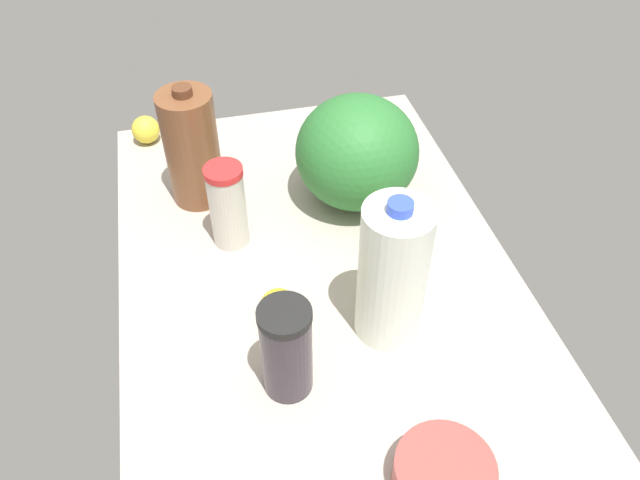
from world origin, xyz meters
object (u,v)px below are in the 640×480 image
(watermelon, at_px, (357,152))
(lemon_by_jug, at_px, (146,130))
(mixing_bowl, at_px, (443,476))
(chocolate_milk_jug, at_px, (192,148))
(lemon_beside_bowl, at_px, (396,255))
(tumbler_cup, at_px, (228,206))
(milk_jug, at_px, (392,273))
(shaker_bottle, at_px, (286,350))
(lemon_loose, at_px, (279,307))

(watermelon, distance_m, lemon_by_jug, 0.55)
(mixing_bowl, height_order, chocolate_milk_jug, chocolate_milk_jug)
(lemon_beside_bowl, bearing_deg, tumbler_cup, 62.58)
(mixing_bowl, bearing_deg, milk_jug, -2.46)
(lemon_beside_bowl, relative_size, lemon_by_jug, 1.13)
(lemon_beside_bowl, bearing_deg, mixing_bowl, 170.64)
(shaker_bottle, bearing_deg, milk_jug, -68.39)
(tumbler_cup, relative_size, lemon_by_jug, 2.73)
(tumbler_cup, height_order, lemon_by_jug, tumbler_cup)
(chocolate_milk_jug, bearing_deg, shaker_bottle, -169.57)
(milk_jug, distance_m, lemon_by_jug, 0.80)
(mixing_bowl, bearing_deg, watermelon, -4.81)
(lemon_by_jug, bearing_deg, tumbler_cup, -158.65)
(watermelon, bearing_deg, lemon_beside_bowl, -176.15)
(lemon_beside_bowl, height_order, lemon_by_jug, lemon_beside_bowl)
(tumbler_cup, bearing_deg, lemon_beside_bowl, -117.42)
(mixing_bowl, distance_m, lemon_by_jug, 1.05)
(tumbler_cup, bearing_deg, lemon_loose, -166.16)
(lemon_beside_bowl, distance_m, lemon_by_jug, 0.71)
(watermelon, bearing_deg, tumbler_cup, 104.79)
(lemon_loose, bearing_deg, lemon_by_jug, 18.68)
(mixing_bowl, distance_m, lemon_loose, 0.40)
(milk_jug, relative_size, lemon_loose, 4.31)
(watermelon, xyz_separation_m, lemon_by_jug, (0.32, 0.44, -0.09))
(shaker_bottle, height_order, chocolate_milk_jug, chocolate_milk_jug)
(tumbler_cup, relative_size, lemon_beside_bowl, 2.41)
(watermelon, height_order, lemon_beside_bowl, watermelon)
(shaker_bottle, xyz_separation_m, lemon_beside_bowl, (0.21, -0.25, -0.06))
(chocolate_milk_jug, relative_size, lemon_beside_bowl, 3.57)
(shaker_bottle, relative_size, mixing_bowl, 1.28)
(milk_jug, xyz_separation_m, mixing_bowl, (-0.30, 0.01, -0.11))
(shaker_bottle, xyz_separation_m, watermelon, (0.44, -0.24, 0.03))
(milk_jug, height_order, lemon_beside_bowl, milk_jug)
(chocolate_milk_jug, xyz_separation_m, lemon_by_jug, (0.24, 0.10, -0.09))
(watermelon, xyz_separation_m, tumbler_cup, (-0.07, 0.28, -0.03))
(lemon_beside_bowl, xyz_separation_m, lemon_loose, (-0.07, 0.24, -0.00))
(lemon_loose, distance_m, lemon_by_jug, 0.66)
(lemon_loose, bearing_deg, shaker_bottle, 175.54)
(chocolate_milk_jug, xyz_separation_m, lemon_loose, (-0.38, -0.11, -0.09))
(watermelon, bearing_deg, mixing_bowl, 175.19)
(tumbler_cup, height_order, milk_jug, milk_jug)
(lemon_beside_bowl, distance_m, lemon_loose, 0.25)
(shaker_bottle, bearing_deg, tumbler_cup, 7.09)
(shaker_bottle, height_order, watermelon, watermelon)
(shaker_bottle, distance_m, tumbler_cup, 0.37)
(shaker_bottle, xyz_separation_m, chocolate_milk_jug, (0.52, 0.10, 0.03))
(chocolate_milk_jug, bearing_deg, watermelon, -103.83)
(milk_jug, height_order, chocolate_milk_jug, milk_jug)
(watermelon, relative_size, mixing_bowl, 1.78)
(chocolate_milk_jug, height_order, lemon_by_jug, chocolate_milk_jug)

